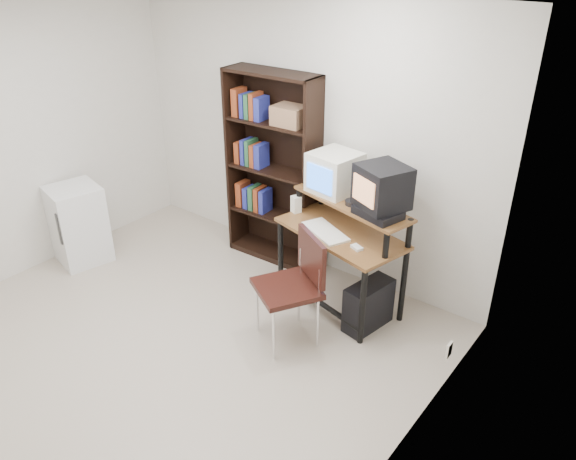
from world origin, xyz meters
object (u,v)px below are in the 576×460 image
Objects in this scene: crt_tv at (382,187)px; mini_fridge at (79,224)px; crt_monitor at (334,173)px; pc_tower at (368,305)px; bookshelf at (274,167)px; school_chair at (296,278)px; computer_desk at (342,236)px.

mini_fridge is at bearing -136.48° from crt_tv.
crt_monitor reaches higher than pc_tower.
bookshelf reaches higher than pc_tower.
pc_tower is at bearing -21.31° from bookshelf.
school_chair is at bearing -92.06° from crt_tv.
crt_tv reaches higher than school_chair.
pc_tower is 0.56× the size of mini_fridge.
mini_fridge is at bearing -141.77° from bookshelf.
bookshelf is at bearing 165.72° from school_chair.
bookshelf reaches higher than school_chair.
crt_tv is 3.12m from mini_fridge.
mini_fridge is (-2.50, -0.33, -0.18)m from school_chair.
crt_monitor reaches higher than computer_desk.
bookshelf is at bearing 53.98° from mini_fridge.
crt_tv is at bearing 118.80° from pc_tower.
bookshelf reaches higher than mini_fridge.
pc_tower is 0.24× the size of bookshelf.
pc_tower is at bearing 29.00° from mini_fridge.
school_chair is (-0.33, -0.68, -0.64)m from crt_tv.
crt_monitor reaches higher than school_chair.
pc_tower is at bearing -20.58° from crt_monitor.
crt_monitor is 0.92× the size of crt_tv.
crt_tv reaches higher than computer_desk.
school_chair is at bearing -46.62° from bookshelf.
mini_fridge is at bearing -144.39° from crt_monitor.
pc_tower is 0.48× the size of school_chair.
crt_tv is 1.38m from bookshelf.
computer_desk is 0.56m from crt_monitor.
school_chair is (0.22, -0.84, -0.57)m from crt_monitor.
school_chair is 1.44m from bookshelf.
mini_fridge reaches higher than pc_tower.
computer_desk is 0.63m from pc_tower.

